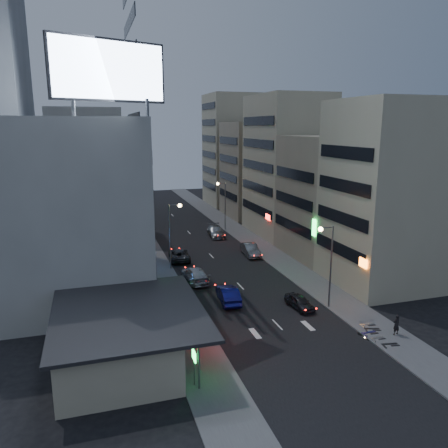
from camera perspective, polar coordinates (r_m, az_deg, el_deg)
name	(u,v)px	position (r m, az deg, el deg)	size (l,w,h in m)	color
ground	(298,346)	(36.82, 9.59, -15.42)	(180.00, 180.00, 0.00)	black
sidewalk_left	(148,252)	(61.71, -9.85, -3.67)	(4.00, 120.00, 0.12)	#4C4C4F
sidewalk_right	(256,243)	(65.50, 4.17, -2.56)	(4.00, 120.00, 0.12)	#4C4C4F
food_court	(117,336)	(34.44, -13.78, -13.99)	(11.00, 13.00, 3.88)	#B3AA8C
white_building	(73,205)	(49.58, -19.10, 2.42)	(14.00, 24.00, 18.00)	#ABABA6
shophouse_near	(383,195)	(50.04, 20.11, 3.59)	(10.00, 11.00, 20.00)	#B3AA8C
shophouse_mid	(331,197)	(60.04, 13.78, 3.47)	(11.00, 12.00, 16.00)	gray
shophouse_far	(287,166)	(70.84, 8.17, 7.50)	(10.00, 14.00, 22.00)	#B3AA8C
far_left_a	(87,172)	(74.21, -17.45, 6.51)	(11.00, 10.00, 20.00)	#ABABA6
far_left_b	(85,178)	(87.41, -17.67, 5.69)	(12.00, 10.00, 15.00)	gray
far_right_a	(255,170)	(84.96, 4.12, 7.08)	(11.00, 12.00, 18.00)	gray
far_right_b	(235,150)	(98.05, 1.44, 9.61)	(12.00, 12.00, 24.00)	#B3AA8C
billboard	(109,71)	(39.14, -14.75, 18.78)	(9.52, 3.75, 6.20)	#595B60
street_lamp_right_near	(328,255)	(42.36, 13.40, -3.95)	(1.60, 0.44, 8.02)	#595B60
street_lamp_left	(173,227)	(53.02, -6.70, -0.34)	(1.60, 0.44, 8.02)	#595B60
street_lamp_right_far	(223,199)	(72.94, -0.14, 3.31)	(1.60, 0.44, 8.02)	#595B60
parked_car_right_near	(300,302)	(43.36, 9.84, -10.00)	(1.53, 3.81, 1.30)	#2B2A30
parked_car_right_mid	(250,250)	(59.49, 3.47, -3.37)	(1.72, 4.92, 1.62)	gray
parked_car_left	(179,255)	(57.67, -5.87, -4.00)	(2.47, 5.36, 1.49)	#292B2F
parked_car_right_far	(216,231)	(69.65, -1.05, -0.95)	(2.31, 5.68, 1.65)	gray
road_car_blue	(228,294)	(44.11, 0.56, -9.17)	(1.73, 4.95, 1.63)	navy
road_car_silver	(195,275)	(49.76, -3.78, -6.62)	(2.28, 5.60, 1.62)	#ACAFB4
person	(396,325)	(40.11, 21.58, -12.11)	(0.65, 0.43, 1.79)	black
scooter_black_a	(397,336)	(38.85, 21.67, -13.44)	(1.95, 0.65, 1.19)	black
scooter_silver_a	(383,330)	(39.53, 20.05, -12.93)	(1.77, 0.59, 1.08)	gray
scooter_blue	(375,324)	(40.27, 19.13, -12.27)	(1.98, 0.66, 1.21)	navy
scooter_black_b	(380,322)	(40.88, 19.65, -11.95)	(1.92, 0.64, 1.17)	black
scooter_silver_b	(373,317)	(41.70, 18.88, -11.39)	(1.92, 0.64, 1.17)	silver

